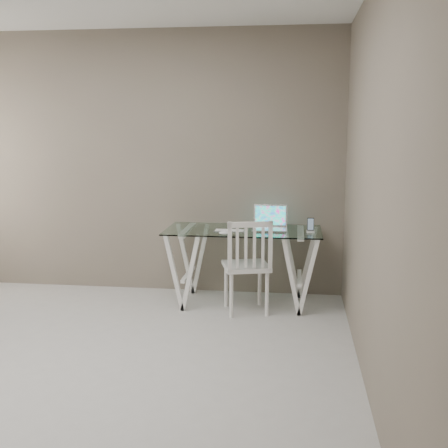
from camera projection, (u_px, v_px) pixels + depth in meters
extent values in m
plane|color=#AAA8A3|center=(72.00, 381.00, 3.88)|extent=(4.50, 4.50, 0.00)
cube|color=#6D6255|center=(151.00, 163.00, 5.84)|extent=(4.00, 0.02, 2.70)
cube|color=#6D6255|center=(378.00, 191.00, 3.39)|extent=(0.02, 4.50, 2.70)
cube|color=silver|center=(243.00, 230.00, 5.43)|extent=(1.50, 0.70, 0.01)
cube|color=white|center=(188.00, 266.00, 5.56)|extent=(0.24, 0.62, 0.72)
cube|color=white|center=(300.00, 270.00, 5.42)|extent=(0.24, 0.62, 0.72)
cube|color=silver|center=(246.00, 266.00, 5.26)|extent=(0.50, 0.50, 0.04)
cylinder|color=silver|center=(231.00, 296.00, 5.11)|extent=(0.04, 0.04, 0.42)
cylinder|color=silver|center=(267.00, 294.00, 5.16)|extent=(0.04, 0.04, 0.42)
cylinder|color=silver|center=(226.00, 285.00, 5.43)|extent=(0.04, 0.04, 0.42)
cylinder|color=silver|center=(260.00, 284.00, 5.48)|extent=(0.04, 0.04, 0.42)
cube|color=silver|center=(250.00, 247.00, 5.03)|extent=(0.40, 0.14, 0.46)
cube|color=silver|center=(270.00, 229.00, 5.39)|extent=(0.33, 0.23, 0.01)
cube|color=#19D899|center=(270.00, 216.00, 5.51)|extent=(0.33, 0.07, 0.21)
cube|color=silver|center=(230.00, 231.00, 5.35)|extent=(0.29, 0.13, 0.01)
ellipsoid|color=white|center=(224.00, 233.00, 5.18)|extent=(0.10, 0.06, 0.03)
cube|color=white|center=(310.00, 232.00, 5.28)|extent=(0.07, 0.07, 0.02)
cube|color=black|center=(311.00, 224.00, 5.28)|extent=(0.06, 0.03, 0.12)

